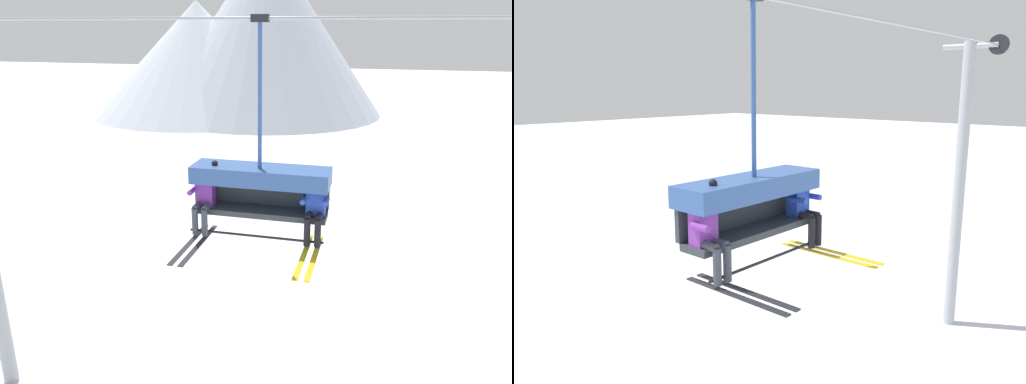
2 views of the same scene
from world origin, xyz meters
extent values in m
cylinder|color=#9EA3A8|center=(9.44, 0.00, 4.47)|extent=(0.36, 0.36, 8.93)
cylinder|color=#9EA3A8|center=(9.44, 0.00, 8.78)|extent=(0.16, 1.60, 0.16)
cylinder|color=black|center=(9.44, -0.80, 8.78)|extent=(0.08, 0.56, 0.56)
cylinder|color=#9EA3A8|center=(0.94, -0.80, 8.78)|extent=(19.00, 0.05, 0.05)
cube|color=#33383D|center=(-0.80, -0.80, 5.57)|extent=(2.36, 0.48, 0.10)
cube|color=#33383D|center=(-0.80, -0.52, 5.84)|extent=(2.36, 0.08, 0.45)
cube|color=#335699|center=(-0.80, -0.74, 6.22)|extent=(2.41, 0.68, 0.30)
cylinder|color=black|center=(-0.80, -1.12, 5.24)|extent=(2.36, 0.04, 0.04)
cylinder|color=#335699|center=(-0.80, -0.80, 7.55)|extent=(0.07, 0.07, 2.37)
cube|color=purple|center=(-1.79, -0.82, 5.88)|extent=(0.32, 0.22, 0.52)
sphere|color=#284C93|center=(-1.79, -0.82, 6.23)|extent=(0.22, 0.22, 0.22)
ellipsoid|color=black|center=(-1.79, -0.92, 6.23)|extent=(0.17, 0.04, 0.08)
cylinder|color=#3D424C|center=(-1.88, -0.99, 5.66)|extent=(0.11, 0.34, 0.11)
cylinder|color=#3D424C|center=(-1.70, -0.99, 5.66)|extent=(0.11, 0.34, 0.11)
cylinder|color=#3D424C|center=(-1.88, -1.16, 5.42)|extent=(0.11, 0.11, 0.48)
cylinder|color=#3D424C|center=(-1.70, -1.16, 5.42)|extent=(0.11, 0.11, 0.48)
cube|color=#232328|center=(-1.88, -1.46, 5.13)|extent=(0.09, 1.70, 0.02)
cube|color=#232328|center=(-1.70, -1.46, 5.13)|extent=(0.09, 1.70, 0.02)
cylinder|color=purple|center=(-1.98, -0.97, 5.92)|extent=(0.09, 0.30, 0.09)
cylinder|color=purple|center=(-1.60, -0.82, 6.23)|extent=(0.09, 0.09, 0.30)
sphere|color=black|center=(-1.60, -0.82, 6.40)|extent=(0.11, 0.11, 0.11)
cube|color=#2847B7|center=(0.19, -0.82, 5.88)|extent=(0.32, 0.22, 0.52)
sphere|color=black|center=(0.19, -0.82, 6.23)|extent=(0.22, 0.22, 0.22)
ellipsoid|color=black|center=(0.19, -0.92, 6.23)|extent=(0.17, 0.04, 0.08)
cylinder|color=black|center=(0.10, -0.99, 5.66)|extent=(0.11, 0.34, 0.11)
cylinder|color=black|center=(0.28, -0.99, 5.66)|extent=(0.11, 0.34, 0.11)
cylinder|color=black|center=(0.10, -1.16, 5.42)|extent=(0.11, 0.11, 0.48)
cylinder|color=black|center=(0.28, -1.16, 5.42)|extent=(0.11, 0.11, 0.48)
cube|color=gold|center=(0.10, -1.46, 5.13)|extent=(0.09, 1.70, 0.02)
cube|color=gold|center=(0.28, -1.46, 5.13)|extent=(0.09, 1.70, 0.02)
cylinder|color=#2847B7|center=(0.00, -0.97, 5.92)|extent=(0.09, 0.30, 0.09)
cylinder|color=#2847B7|center=(0.38, -0.97, 5.92)|extent=(0.09, 0.30, 0.09)
camera|label=1|loc=(1.16, -8.76, 8.68)|focal=35.00mm
camera|label=2|loc=(-5.88, -5.50, 7.61)|focal=35.00mm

